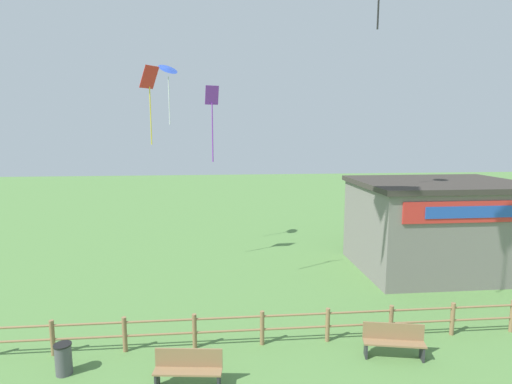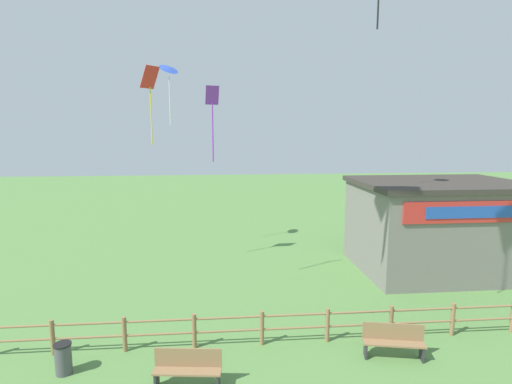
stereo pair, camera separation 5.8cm
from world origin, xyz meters
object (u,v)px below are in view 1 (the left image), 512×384
Objects in this scene: seaside_building at (437,225)px; kite_red_diamond at (150,88)px; kite_purple_streamer at (212,111)px; park_bench_by_building at (394,340)px; park_bench_near_fence at (188,367)px; trash_bin at (63,359)px; kite_blue_delta at (168,71)px.

seaside_building is 2.16× the size of kite_red_diamond.
park_bench_by_building is at bearing -47.48° from kite_purple_streamer.
park_bench_near_fence is at bearing -76.83° from kite_red_diamond.
seaside_building is at bearing 8.03° from kite_purple_streamer.
trash_bin is 15.09m from kite_blue_delta.
park_bench_near_fence is at bearing -144.41° from seaside_building.
park_bench_by_building is 0.56× the size of kite_blue_delta.
park_bench_by_building is at bearing -126.53° from seaside_building.
kite_red_diamond is 4.26m from kite_purple_streamer.
seaside_building is 2.54× the size of kite_purple_streamer.
trash_bin is 0.27× the size of kite_blue_delta.
seaside_building is 8.76× the size of trash_bin.
park_bench_near_fence is 0.56× the size of kite_blue_delta.
seaside_building is 15.23m from kite_red_diamond.
kite_blue_delta reaches higher than kite_purple_streamer.
kite_blue_delta is 3.22m from kite_red_diamond.
kite_red_diamond reaches higher than seaside_building.
kite_blue_delta reaches higher than trash_bin.
park_bench_near_fence is 6.07m from park_bench_by_building.
kite_blue_delta is (-1.70, 12.49, 9.40)m from park_bench_near_fence.
seaside_building is 4.24× the size of park_bench_near_fence.
park_bench_near_fence is 9.69m from kite_purple_streamer.
kite_purple_streamer is at bearing 132.52° from park_bench_by_building.
kite_purple_streamer reaches higher than trash_bin.
kite_blue_delta is at bearing 81.21° from trash_bin.
park_bench_near_fence is at bearing -14.60° from trash_bin.
kite_purple_streamer is at bearing -44.88° from kite_red_diamond.
seaside_building is 14.18m from park_bench_near_fence.
park_bench_near_fence is 0.60× the size of kite_purple_streamer.
park_bench_near_fence is 15.72m from kite_blue_delta.
park_bench_near_fence is at bearing -95.67° from kite_purple_streamer.
park_bench_by_building is at bearing -46.60° from kite_red_diamond.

